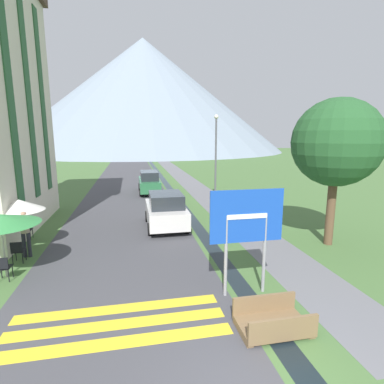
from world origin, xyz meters
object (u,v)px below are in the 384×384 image
at_px(footbridge, 273,322).
at_px(parked_car_far, 149,182).
at_px(road_sign, 247,225).
at_px(cafe_umbrella_front_green, 0,220).
at_px(cafe_chair_nearest, 3,267).
at_px(cafe_umbrella_middle_white, 19,205).
at_px(cafe_chair_far_left, 26,229).
at_px(streetlamp, 216,154).
at_px(tree_by_path, 337,143).
at_px(parked_car_near, 166,210).
at_px(person_standing_terrace, 25,231).
at_px(cafe_chair_near_left, 18,250).

bearing_deg(footbridge, parked_car_far, 95.83).
distance_m(road_sign, cafe_umbrella_front_green, 7.91).
bearing_deg(cafe_chair_nearest, cafe_umbrella_middle_white, 104.87).
distance_m(cafe_chair_nearest, cafe_chair_far_left, 4.22).
height_order(cafe_umbrella_front_green, streetlamp, streetlamp).
bearing_deg(tree_by_path, streetlamp, 109.94).
relative_size(road_sign, cafe_umbrella_middle_white, 1.47).
bearing_deg(tree_by_path, cafe_umbrella_middle_white, 172.03).
relative_size(parked_car_near, cafe_chair_nearest, 4.53).
xyz_separation_m(road_sign, streetlamp, (2.24, 11.20, 1.35)).
bearing_deg(parked_car_near, person_standing_terrace, -154.38).
xyz_separation_m(parked_car_near, cafe_chair_far_left, (-6.44, -0.61, -0.40)).
bearing_deg(cafe_chair_nearest, cafe_chair_far_left, 106.82).
xyz_separation_m(parked_car_far, cafe_chair_far_left, (-6.15, -10.23, -0.40)).
distance_m(parked_car_far, streetlamp, 7.30).
xyz_separation_m(cafe_chair_near_left, cafe_umbrella_front_green, (-0.02, -1.08, 1.47)).
bearing_deg(footbridge, streetlamp, 80.41).
bearing_deg(cafe_chair_nearest, footbridge, -19.85).
bearing_deg(cafe_chair_near_left, cafe_umbrella_middle_white, 106.60).
relative_size(cafe_chair_far_left, streetlamp, 0.14).
bearing_deg(cafe_umbrella_middle_white, road_sign, -33.19).
height_order(parked_car_near, cafe_chair_nearest, parked_car_near).
xyz_separation_m(parked_car_far, tree_by_path, (6.96, -13.43, 3.46)).
xyz_separation_m(cafe_umbrella_front_green, person_standing_terrace, (0.15, 1.66, -0.92)).
xyz_separation_m(footbridge, cafe_chair_near_left, (-7.49, 5.49, 0.29)).
xyz_separation_m(cafe_umbrella_middle_white, tree_by_path, (12.82, -1.79, 2.44)).
xyz_separation_m(parked_car_near, cafe_umbrella_front_green, (-5.91, -4.42, 1.08)).
height_order(parked_car_far, cafe_umbrella_middle_white, cafe_umbrella_middle_white).
xyz_separation_m(footbridge, streetlamp, (2.19, 12.97, 3.27)).
bearing_deg(streetlamp, cafe_umbrella_middle_white, -148.17).
xyz_separation_m(cafe_chair_far_left, cafe_umbrella_front_green, (0.53, -3.81, 1.47)).
relative_size(cafe_chair_nearest, cafe_chair_far_left, 1.00).
relative_size(cafe_chair_near_left, cafe_umbrella_front_green, 0.35).
distance_m(footbridge, parked_car_near, 8.99).
xyz_separation_m(cafe_chair_nearest, cafe_umbrella_front_green, (-0.07, 0.37, 1.47)).
bearing_deg(footbridge, cafe_umbrella_middle_white, 138.68).
distance_m(cafe_chair_far_left, cafe_umbrella_middle_white, 2.02).
xyz_separation_m(road_sign, cafe_chair_nearest, (-7.39, 2.26, -1.64)).
xyz_separation_m(cafe_chair_nearest, cafe_chair_far_left, (-0.60, 4.18, 0.00)).
distance_m(parked_car_far, cafe_chair_far_left, 11.94).
bearing_deg(parked_car_near, cafe_chair_nearest, -140.60).
xyz_separation_m(parked_car_near, cafe_umbrella_middle_white, (-6.14, -2.02, 1.02)).
relative_size(person_standing_terrace, streetlamp, 0.30).
xyz_separation_m(cafe_chair_nearest, person_standing_terrace, (0.08, 2.03, 0.55)).
height_order(road_sign, tree_by_path, tree_by_path).
bearing_deg(cafe_chair_nearest, parked_car_near, 48.02).
bearing_deg(parked_car_near, cafe_chair_near_left, -150.44).
bearing_deg(person_standing_terrace, cafe_umbrella_middle_white, 117.12).
distance_m(road_sign, tree_by_path, 6.46).
xyz_separation_m(streetlamp, tree_by_path, (2.89, -7.96, 0.88)).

